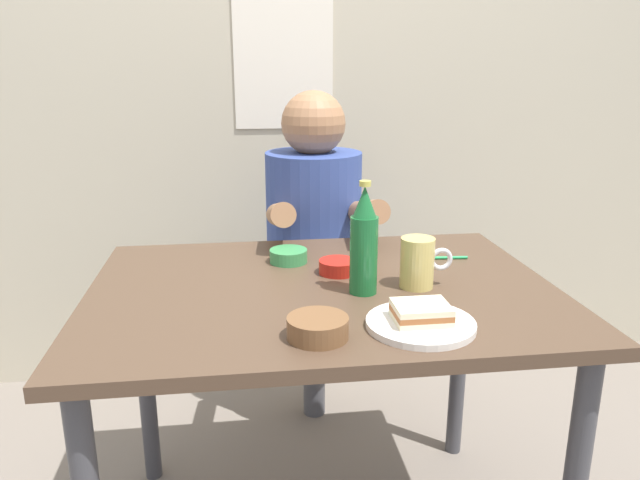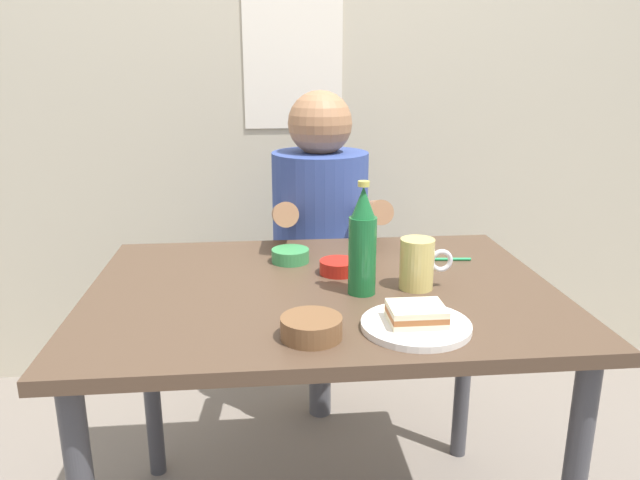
# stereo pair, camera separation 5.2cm
# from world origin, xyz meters

# --- Properties ---
(wall_back) EXTENTS (4.40, 0.09, 2.60)m
(wall_back) POSITION_xyz_m (-0.00, 1.05, 1.30)
(wall_back) COLOR #BCB299
(wall_back) RESTS_ON ground
(dining_table) EXTENTS (1.10, 0.80, 0.74)m
(dining_table) POSITION_xyz_m (0.00, 0.00, 0.65)
(dining_table) COLOR #4C3828
(dining_table) RESTS_ON ground
(stool) EXTENTS (0.34, 0.34, 0.45)m
(stool) POSITION_xyz_m (0.06, 0.63, 0.35)
(stool) COLOR #4C4C51
(stool) RESTS_ON ground
(person_seated) EXTENTS (0.33, 0.56, 0.72)m
(person_seated) POSITION_xyz_m (0.06, 0.62, 0.77)
(person_seated) COLOR #33478C
(person_seated) RESTS_ON stool
(plate_orange) EXTENTS (0.22, 0.22, 0.01)m
(plate_orange) POSITION_xyz_m (0.16, -0.26, 0.75)
(plate_orange) COLOR silver
(plate_orange) RESTS_ON dining_table
(sandwich) EXTENTS (0.11, 0.09, 0.04)m
(sandwich) POSITION_xyz_m (0.16, -0.26, 0.77)
(sandwich) COLOR beige
(sandwich) RESTS_ON plate_orange
(beer_mug) EXTENTS (0.13, 0.08, 0.12)m
(beer_mug) POSITION_xyz_m (0.22, -0.03, 0.80)
(beer_mug) COLOR #D1BC66
(beer_mug) RESTS_ON dining_table
(beer_bottle) EXTENTS (0.06, 0.06, 0.26)m
(beer_bottle) POSITION_xyz_m (0.09, -0.05, 0.86)
(beer_bottle) COLOR #19602D
(beer_bottle) RESTS_ON dining_table
(dip_bowl_green) EXTENTS (0.10, 0.10, 0.03)m
(dip_bowl_green) POSITION_xyz_m (-0.07, 0.19, 0.76)
(dip_bowl_green) COLOR #388C4C
(dip_bowl_green) RESTS_ON dining_table
(sambal_bowl_red) EXTENTS (0.10, 0.10, 0.03)m
(sambal_bowl_red) POSITION_xyz_m (0.05, 0.09, 0.76)
(sambal_bowl_red) COLOR #B21E14
(sambal_bowl_red) RESTS_ON dining_table
(condiment_bowl_brown) EXTENTS (0.12, 0.12, 0.04)m
(condiment_bowl_brown) POSITION_xyz_m (-0.05, -0.28, 0.76)
(condiment_bowl_brown) COLOR brown
(condiment_bowl_brown) RESTS_ON dining_table
(spoon) EXTENTS (0.13, 0.03, 0.01)m
(spoon) POSITION_xyz_m (0.33, 0.16, 0.75)
(spoon) COLOR #26A559
(spoon) RESTS_ON dining_table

